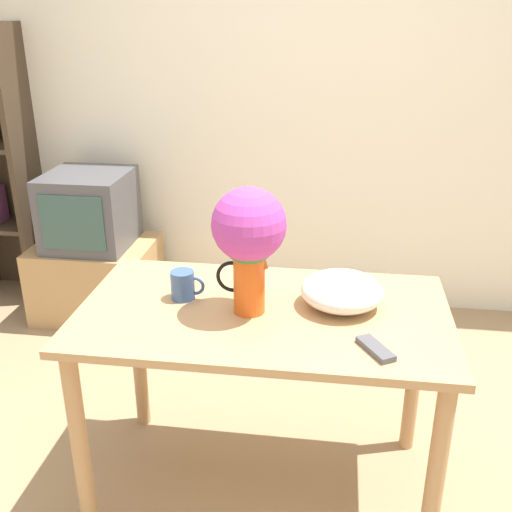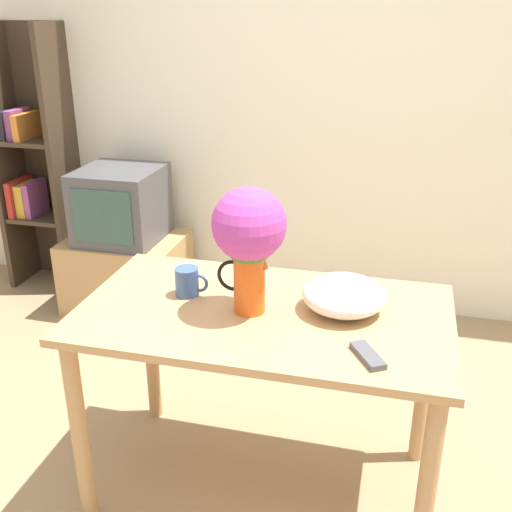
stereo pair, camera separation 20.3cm
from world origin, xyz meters
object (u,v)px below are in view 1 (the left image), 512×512
at_px(white_bowl, 342,291).
at_px(tv_set, 89,210).
at_px(coffee_mug, 184,285).
at_px(flower_vase, 249,234).

xyz_separation_m(white_bowl, tv_set, (-1.48, 1.26, -0.17)).
relative_size(coffee_mug, tv_set, 0.25).
bearing_deg(flower_vase, coffee_mug, 165.48).
relative_size(coffee_mug, white_bowl, 0.43).
distance_m(flower_vase, white_bowl, 0.40).
distance_m(coffee_mug, white_bowl, 0.58).
bearing_deg(white_bowl, tv_set, 139.61).
height_order(flower_vase, white_bowl, flower_vase).
distance_m(flower_vase, coffee_mug, 0.35).
relative_size(flower_vase, white_bowl, 1.53).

